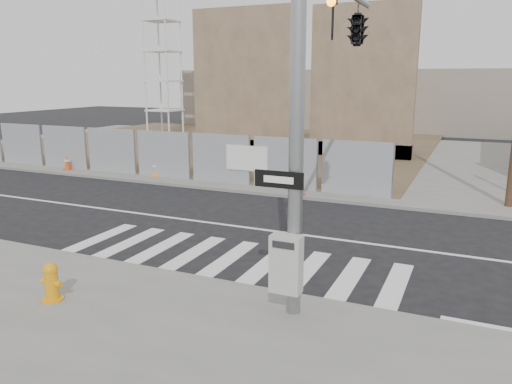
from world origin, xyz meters
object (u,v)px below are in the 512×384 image
at_px(traffic_cone_c, 155,168).
at_px(signal_pole, 341,56).
at_px(fire_hydrant, 51,282).
at_px(traffic_cone_d, 300,187).
at_px(traffic_cone_b, 67,163).
at_px(crane_tower, 161,7).

bearing_deg(traffic_cone_c, signal_pole, -35.51).
distance_m(fire_hydrant, traffic_cone_c, 12.61).
bearing_deg(traffic_cone_d, traffic_cone_c, 172.94).
bearing_deg(traffic_cone_b, traffic_cone_c, 5.16).
height_order(signal_pole, traffic_cone_d, signal_pole).
xyz_separation_m(crane_tower, traffic_cone_b, (2.83, -12.34, -8.57)).
xyz_separation_m(crane_tower, fire_hydrant, (13.06, -23.24, -8.53)).
distance_m(fire_hydrant, traffic_cone_b, 14.95).
relative_size(traffic_cone_b, traffic_cone_c, 0.98).
relative_size(signal_pole, traffic_cone_b, 10.37).
height_order(signal_pole, fire_hydrant, signal_pole).
relative_size(signal_pole, fire_hydrant, 9.16).
xyz_separation_m(traffic_cone_c, traffic_cone_d, (6.98, -0.86, -0.03)).
height_order(traffic_cone_c, traffic_cone_d, traffic_cone_c).
distance_m(signal_pole, fire_hydrant, 7.45).
relative_size(signal_pole, crane_tower, 0.39).
relative_size(crane_tower, traffic_cone_b, 26.90).
bearing_deg(crane_tower, traffic_cone_d, -41.41).
bearing_deg(traffic_cone_d, fire_hydrant, -97.78).
distance_m(signal_pole, traffic_cone_b, 16.70).
bearing_deg(crane_tower, fire_hydrant, -60.66).
bearing_deg(signal_pole, crane_tower, 132.57).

